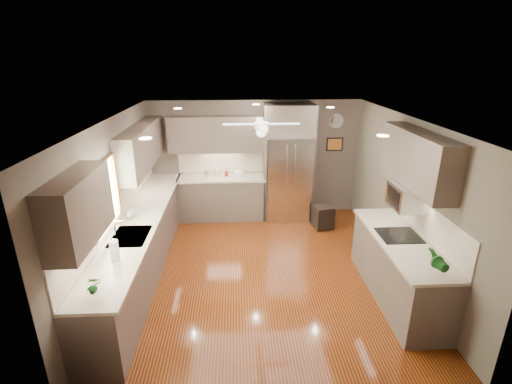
{
  "coord_description": "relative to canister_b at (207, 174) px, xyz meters",
  "views": [
    {
      "loc": [
        -0.39,
        -5.34,
        3.36
      ],
      "look_at": [
        -0.07,
        0.6,
        1.17
      ],
      "focal_mm": 26.0,
      "sensor_mm": 36.0,
      "label": 1
    }
  ],
  "objects": [
    {
      "name": "ceiling_fan",
      "position": [
        1.03,
        -1.88,
        1.32
      ],
      "size": [
        1.18,
        1.18,
        0.32
      ],
      "color": "white",
      "rests_on": "ceiling"
    },
    {
      "name": "bowl",
      "position": [
        0.68,
        0.0,
        -0.04
      ],
      "size": [
        0.3,
        0.3,
        0.05
      ],
      "primitive_type": "imported",
      "rotation": [
        0.0,
        0.0,
        -0.44
      ],
      "color": "beige",
      "rests_on": "back_run"
    },
    {
      "name": "wall_clock",
      "position": [
        2.78,
        0.3,
        1.04
      ],
      "size": [
        0.3,
        0.03,
        0.3
      ],
      "color": "white",
      "rests_on": "wall_back"
    },
    {
      "name": "wall_front",
      "position": [
        1.03,
        -4.68,
        0.24
      ],
      "size": [
        4.5,
        0.0,
        4.5
      ],
      "primitive_type": "plane",
      "rotation": [
        -1.57,
        0.0,
        0.0
      ],
      "color": "brown",
      "rests_on": "ground"
    },
    {
      "name": "wall_right",
      "position": [
        3.28,
        -2.18,
        0.24
      ],
      "size": [
        0.0,
        5.0,
        5.0
      ],
      "primitive_type": "plane",
      "rotation": [
        1.57,
        0.0,
        -1.57
      ],
      "color": "brown",
      "rests_on": "ground"
    },
    {
      "name": "refrigerator",
      "position": [
        1.73,
        -0.02,
        0.18
      ],
      "size": [
        1.06,
        0.75,
        2.45
      ],
      "color": "silver",
      "rests_on": "ground"
    },
    {
      "name": "wall_back",
      "position": [
        1.03,
        0.32,
        0.24
      ],
      "size": [
        4.5,
        0.0,
        4.5
      ],
      "primitive_type": "plane",
      "rotation": [
        1.57,
        0.0,
        0.0
      ],
      "color": "brown",
      "rests_on": "ground"
    },
    {
      "name": "ceiling",
      "position": [
        1.03,
        -2.18,
        1.49
      ],
      "size": [
        5.0,
        5.0,
        0.0
      ],
      "primitive_type": "plane",
      "rotation": [
        3.14,
        0.0,
        0.0
      ],
      "color": "white",
      "rests_on": "ground"
    },
    {
      "name": "canister_b",
      "position": [
        0.0,
        0.0,
        0.0
      ],
      "size": [
        0.12,
        0.12,
        0.14
      ],
      "primitive_type": "cylinder",
      "rotation": [
        0.0,
        0.0,
        0.38
      ],
      "color": "silver",
      "rests_on": "back_run"
    },
    {
      "name": "back_run",
      "position": [
        0.31,
        0.02,
        -0.53
      ],
      "size": [
        1.85,
        0.65,
        1.45
      ],
      "color": "brown",
      "rests_on": "ground"
    },
    {
      "name": "potted_plant_left",
      "position": [
        -0.91,
        -4.1,
        0.07
      ],
      "size": [
        0.17,
        0.14,
        0.29
      ],
      "primitive_type": "imported",
      "rotation": [
        0.0,
        0.0,
        0.25
      ],
      "color": "#175219",
      "rests_on": "left_run"
    },
    {
      "name": "left_run",
      "position": [
        -0.92,
        -2.03,
        -0.53
      ],
      "size": [
        0.65,
        4.7,
        1.45
      ],
      "color": "brown",
      "rests_on": "ground"
    },
    {
      "name": "potted_plant_right",
      "position": [
        2.94,
        -3.87,
        0.11
      ],
      "size": [
        0.22,
        0.19,
        0.37
      ],
      "primitive_type": "imported",
      "rotation": [
        0.0,
        0.0,
        0.13
      ],
      "color": "#175219",
      "rests_on": "right_run"
    },
    {
      "name": "floor",
      "position": [
        1.03,
        -2.18,
        -1.01
      ],
      "size": [
        5.0,
        5.0,
        0.0
      ],
      "primitive_type": "plane",
      "color": "#441209",
      "rests_on": "ground"
    },
    {
      "name": "sink",
      "position": [
        -0.9,
        -2.68,
        -0.1
      ],
      "size": [
        0.5,
        0.7,
        0.32
      ],
      "color": "silver",
      "rests_on": "left_run"
    },
    {
      "name": "framed_print",
      "position": [
        2.78,
        0.3,
        0.54
      ],
      "size": [
        0.36,
        0.03,
        0.3
      ],
      "color": "black",
      "rests_on": "wall_back"
    },
    {
      "name": "wall_left",
      "position": [
        -1.22,
        -2.18,
        0.24
      ],
      "size": [
        0.0,
        5.0,
        5.0
      ],
      "primitive_type": "plane",
      "rotation": [
        1.57,
        0.0,
        1.57
      ],
      "color": "brown",
      "rests_on": "ground"
    },
    {
      "name": "recessed_lights",
      "position": [
        0.99,
        -1.78,
        1.48
      ],
      "size": [
        2.84,
        3.14,
        0.01
      ],
      "color": "white",
      "rests_on": "ceiling"
    },
    {
      "name": "microwave",
      "position": [
        3.06,
        -2.73,
        0.47
      ],
      "size": [
        0.43,
        0.55,
        0.34
      ],
      "color": "silver",
      "rests_on": "wall_right"
    },
    {
      "name": "right_run",
      "position": [
        2.96,
        -2.98,
        -0.53
      ],
      "size": [
        0.7,
        2.2,
        1.45
      ],
      "color": "brown",
      "rests_on": "ground"
    },
    {
      "name": "canister_c",
      "position": [
        0.21,
        0.06,
        0.02
      ],
      "size": [
        0.15,
        0.15,
        0.19
      ],
      "primitive_type": "cylinder",
      "rotation": [
        0.0,
        0.0,
        -0.38
      ],
      "color": "beige",
      "rests_on": "back_run"
    },
    {
      "name": "soap_bottle",
      "position": [
        -1.04,
        -2.04,
        0.01
      ],
      "size": [
        0.1,
        0.1,
        0.17
      ],
      "primitive_type": "imported",
      "rotation": [
        0.0,
        0.0,
        -0.41
      ],
      "color": "white",
      "rests_on": "left_run"
    },
    {
      "name": "canister_d",
      "position": [
        0.42,
        0.05,
        -0.01
      ],
      "size": [
        0.09,
        0.09,
        0.11
      ],
      "primitive_type": "cylinder",
      "rotation": [
        0.0,
        0.0,
        -0.29
      ],
      "color": "maroon",
      "rests_on": "back_run"
    },
    {
      "name": "window",
      "position": [
        -1.19,
        -2.68,
        0.54
      ],
      "size": [
        0.05,
        1.12,
        0.92
      ],
      "color": "#BFF2B2",
      "rests_on": "wall_left"
    },
    {
      "name": "stool",
      "position": [
        2.4,
        -0.62,
        -0.77
      ],
      "size": [
        0.44,
        0.44,
        0.46
      ],
      "color": "black",
      "rests_on": "ground"
    },
    {
      "name": "uppers",
      "position": [
        0.29,
        -1.47,
        0.86
      ],
      "size": [
        4.5,
        4.7,
        0.95
      ],
      "color": "brown",
      "rests_on": "wall_left"
    },
    {
      "name": "paper_towel",
      "position": [
        -0.9,
        -3.35,
        0.07
      ],
      "size": [
        0.11,
        0.11,
        0.28
      ],
      "color": "white",
      "rests_on": "left_run"
    }
  ]
}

